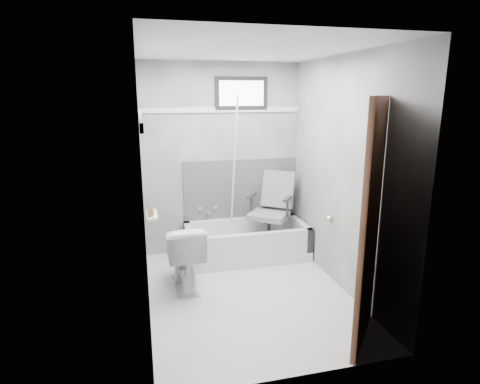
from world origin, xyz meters
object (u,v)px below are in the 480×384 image
object	(u,v)px
toilet	(184,256)
soap_bottle_a	(151,211)
soap_bottle_b	(150,207)
door	(423,235)
bathtub	(247,241)
office_chair	(269,210)

from	to	relation	value
toilet	soap_bottle_a	bearing A→B (deg)	45.00
soap_bottle_a	soap_bottle_b	xyz separation A→B (m)	(0.00, 0.14, -0.01)
soap_bottle_b	soap_bottle_a	bearing A→B (deg)	-90.00
soap_bottle_b	door	bearing A→B (deg)	-36.11
bathtub	soap_bottle_a	bearing A→B (deg)	-140.94
bathtub	toilet	size ratio (longest dim) A/B	2.11
door	soap_bottle_a	xyz separation A→B (m)	(-1.92, 1.26, -0.03)
office_chair	soap_bottle_b	xyz separation A→B (m)	(-1.47, -0.86, 0.37)
bathtub	door	xyz separation A→B (m)	(0.75, -2.21, 0.79)
door	toilet	bearing A→B (deg)	134.94
toilet	office_chair	bearing A→B (deg)	-152.35
office_chair	door	bearing A→B (deg)	-42.75
bathtub	soap_bottle_b	bearing A→B (deg)	-145.33
bathtub	door	bearing A→B (deg)	-71.25
bathtub	door	size ratio (longest dim) A/B	0.75
toilet	door	size ratio (longest dim) A/B	0.36
bathtub	soap_bottle_b	world-z (taller)	soap_bottle_b
toilet	soap_bottle_b	world-z (taller)	soap_bottle_b
door	soap_bottle_b	distance (m)	2.38
door	soap_bottle_b	xyz separation A→B (m)	(-1.92, 1.40, -0.04)
office_chair	soap_bottle_b	world-z (taller)	office_chair
office_chair	soap_bottle_a	size ratio (longest dim) A/B	8.11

